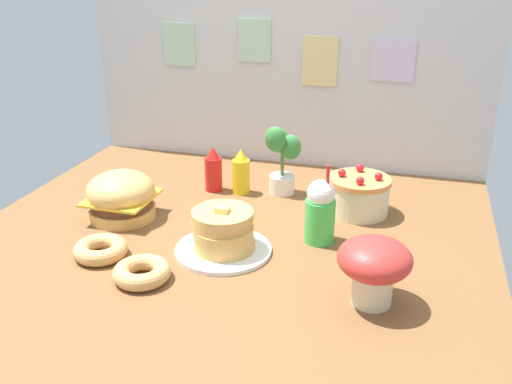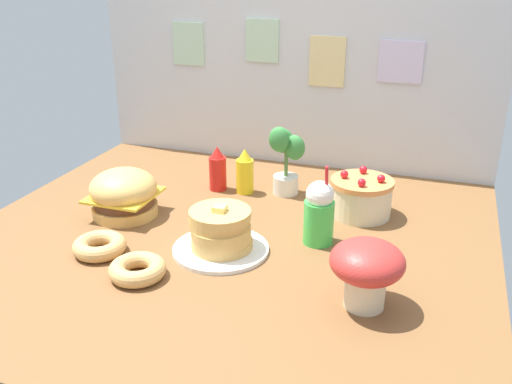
% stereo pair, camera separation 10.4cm
% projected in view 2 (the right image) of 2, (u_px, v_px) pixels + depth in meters
% --- Properties ---
extents(ground_plane, '(2.18, 2.01, 0.02)m').
position_uv_depth(ground_plane, '(224.00, 240.00, 2.37)').
color(ground_plane, brown).
extents(back_wall, '(2.18, 0.04, 0.95)m').
position_uv_depth(back_wall, '(292.00, 78.00, 3.05)').
color(back_wall, silver).
rests_on(back_wall, ground_plane).
extents(burger, '(0.30, 0.30, 0.22)m').
position_uv_depth(burger, '(124.00, 194.00, 2.54)').
color(burger, '#DBA859').
rests_on(burger, ground_plane).
extents(pancake_stack, '(0.38, 0.38, 0.20)m').
position_uv_depth(pancake_stack, '(221.00, 233.00, 2.23)').
color(pancake_stack, white).
rests_on(pancake_stack, ground_plane).
extents(layer_cake, '(0.28, 0.28, 0.21)m').
position_uv_depth(layer_cake, '(361.00, 197.00, 2.55)').
color(layer_cake, beige).
rests_on(layer_cake, ground_plane).
extents(ketchup_bottle, '(0.09, 0.09, 0.23)m').
position_uv_depth(ketchup_bottle, '(218.00, 170.00, 2.82)').
color(ketchup_bottle, red).
rests_on(ketchup_bottle, ground_plane).
extents(mustard_bottle, '(0.09, 0.09, 0.23)m').
position_uv_depth(mustard_bottle, '(245.00, 172.00, 2.78)').
color(mustard_bottle, yellow).
rests_on(mustard_bottle, ground_plane).
extents(cream_soda_cup, '(0.12, 0.12, 0.34)m').
position_uv_depth(cream_soda_cup, '(319.00, 213.00, 2.28)').
color(cream_soda_cup, green).
rests_on(cream_soda_cup, ground_plane).
extents(donut_pink_glaze, '(0.21, 0.21, 0.06)m').
position_uv_depth(donut_pink_glaze, '(99.00, 246.00, 2.23)').
color(donut_pink_glaze, tan).
rests_on(donut_pink_glaze, ground_plane).
extents(donut_chocolate, '(0.21, 0.21, 0.06)m').
position_uv_depth(donut_chocolate, '(137.00, 269.00, 2.07)').
color(donut_chocolate, tan).
rests_on(donut_chocolate, ground_plane).
extents(potted_plant, '(0.17, 0.13, 0.34)m').
position_uv_depth(potted_plant, '(286.00, 158.00, 2.75)').
color(potted_plant, white).
rests_on(potted_plant, ground_plane).
extents(mushroom_stool, '(0.25, 0.25, 0.24)m').
position_uv_depth(mushroom_stool, '(367.00, 267.00, 1.85)').
color(mushroom_stool, beige).
rests_on(mushroom_stool, ground_plane).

